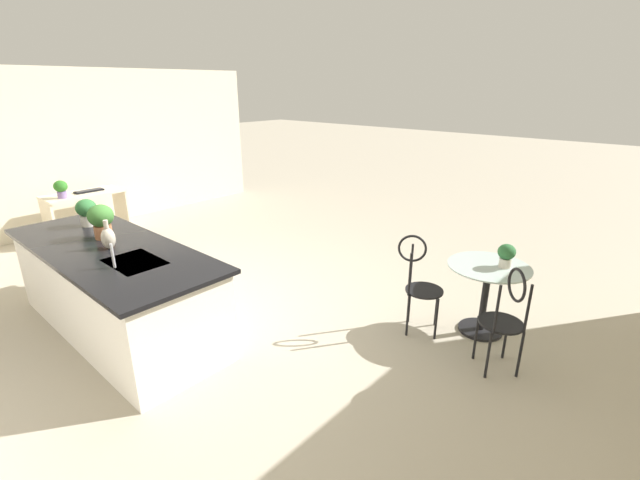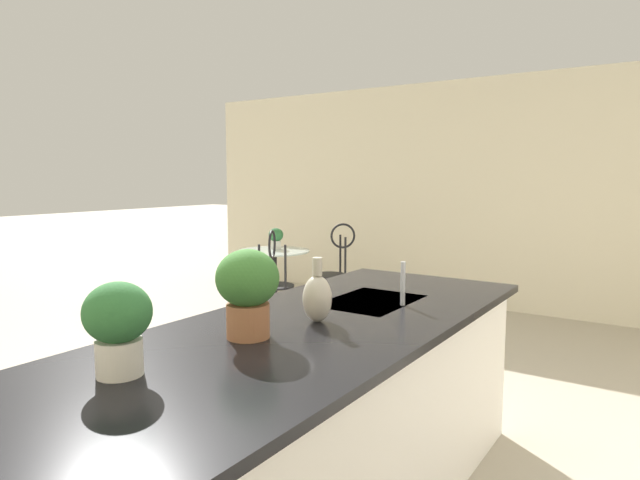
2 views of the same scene
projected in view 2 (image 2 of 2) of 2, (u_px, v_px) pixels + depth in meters
ground_plane at (221, 444)px, 3.21m from camera, size 40.00×40.00×0.00m
wall_left_window at (470, 194)px, 6.57m from camera, size 0.12×7.80×2.70m
kitchen_island at (311, 424)px, 2.44m from camera, size 2.80×1.06×0.92m
bistro_table at (274, 276)px, 6.15m from camera, size 0.80×0.80×0.74m
chair_near_window at (274, 276)px, 5.47m from camera, size 0.52×0.51×1.04m
chair_by_island at (335, 265)px, 6.14m from camera, size 0.54×0.54×1.04m
sink_faucet at (403, 283)px, 2.73m from camera, size 0.02×0.02×0.22m
potted_plant_on_table at (276, 237)px, 6.23m from camera, size 0.17×0.17×0.24m
potted_plant_counter_far at (118, 322)px, 1.76m from camera, size 0.22×0.22×0.31m
potted_plant_counter_near at (248, 287)px, 2.17m from camera, size 0.25×0.25×0.36m
vase_on_counter at (317, 297)px, 2.42m from camera, size 0.13×0.13×0.29m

